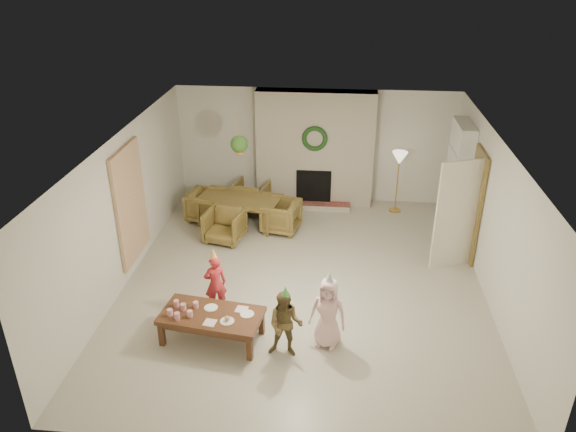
# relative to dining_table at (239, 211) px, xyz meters

# --- Properties ---
(floor) EXTENTS (7.00, 7.00, 0.00)m
(floor) POSITION_rel_dining_table_xyz_m (1.47, -2.04, -0.29)
(floor) COLOR #B7B29E
(floor) RESTS_ON ground
(ceiling) EXTENTS (7.00, 7.00, 0.00)m
(ceiling) POSITION_rel_dining_table_xyz_m (1.47, -2.04, 2.21)
(ceiling) COLOR white
(ceiling) RESTS_ON wall_back
(wall_back) EXTENTS (7.00, 0.00, 7.00)m
(wall_back) POSITION_rel_dining_table_xyz_m (1.47, 1.46, 0.96)
(wall_back) COLOR silver
(wall_back) RESTS_ON floor
(wall_front) EXTENTS (7.00, 0.00, 7.00)m
(wall_front) POSITION_rel_dining_table_xyz_m (1.47, -5.54, 0.96)
(wall_front) COLOR silver
(wall_front) RESTS_ON floor
(wall_left) EXTENTS (0.00, 7.00, 7.00)m
(wall_left) POSITION_rel_dining_table_xyz_m (-1.53, -2.04, 0.96)
(wall_left) COLOR silver
(wall_left) RESTS_ON floor
(wall_right) EXTENTS (0.00, 7.00, 7.00)m
(wall_right) POSITION_rel_dining_table_xyz_m (4.47, -2.04, 0.96)
(wall_right) COLOR silver
(wall_right) RESTS_ON floor
(fireplace_mass) EXTENTS (2.50, 0.40, 2.50)m
(fireplace_mass) POSITION_rel_dining_table_xyz_m (1.47, 1.26, 0.96)
(fireplace_mass) COLOR #552016
(fireplace_mass) RESTS_ON floor
(fireplace_hearth) EXTENTS (1.60, 0.30, 0.12)m
(fireplace_hearth) POSITION_rel_dining_table_xyz_m (1.47, 0.91, -0.23)
(fireplace_hearth) COLOR maroon
(fireplace_hearth) RESTS_ON floor
(fireplace_firebox) EXTENTS (0.75, 0.12, 0.75)m
(fireplace_firebox) POSITION_rel_dining_table_xyz_m (1.47, 1.08, 0.16)
(fireplace_firebox) COLOR black
(fireplace_firebox) RESTS_ON floor
(fireplace_wreath) EXTENTS (0.54, 0.10, 0.54)m
(fireplace_wreath) POSITION_rel_dining_table_xyz_m (1.47, 1.03, 1.26)
(fireplace_wreath) COLOR #163B16
(fireplace_wreath) RESTS_ON fireplace_mass
(floor_lamp_base) EXTENTS (0.25, 0.25, 0.03)m
(floor_lamp_base) POSITION_rel_dining_table_xyz_m (3.24, 0.96, -0.28)
(floor_lamp_base) COLOR gold
(floor_lamp_base) RESTS_ON floor
(floor_lamp_post) EXTENTS (0.03, 0.03, 1.21)m
(floor_lamp_post) POSITION_rel_dining_table_xyz_m (3.24, 0.96, 0.34)
(floor_lamp_post) COLOR gold
(floor_lamp_post) RESTS_ON floor
(floor_lamp_shade) EXTENTS (0.32, 0.32, 0.27)m
(floor_lamp_shade) POSITION_rel_dining_table_xyz_m (3.24, 0.96, 0.92)
(floor_lamp_shade) COLOR beige
(floor_lamp_shade) RESTS_ON floor_lamp_post
(bookshelf_carcass) EXTENTS (0.30, 1.00, 2.20)m
(bookshelf_carcass) POSITION_rel_dining_table_xyz_m (4.31, 0.26, 0.81)
(bookshelf_carcass) COLOR white
(bookshelf_carcass) RESTS_ON floor
(bookshelf_shelf_a) EXTENTS (0.30, 0.92, 0.03)m
(bookshelf_shelf_a) POSITION_rel_dining_table_xyz_m (4.29, 0.26, 0.16)
(bookshelf_shelf_a) COLOR white
(bookshelf_shelf_a) RESTS_ON bookshelf_carcass
(bookshelf_shelf_b) EXTENTS (0.30, 0.92, 0.03)m
(bookshelf_shelf_b) POSITION_rel_dining_table_xyz_m (4.29, 0.26, 0.56)
(bookshelf_shelf_b) COLOR white
(bookshelf_shelf_b) RESTS_ON bookshelf_carcass
(bookshelf_shelf_c) EXTENTS (0.30, 0.92, 0.03)m
(bookshelf_shelf_c) POSITION_rel_dining_table_xyz_m (4.29, 0.26, 0.96)
(bookshelf_shelf_c) COLOR white
(bookshelf_shelf_c) RESTS_ON bookshelf_carcass
(bookshelf_shelf_d) EXTENTS (0.30, 0.92, 0.03)m
(bookshelf_shelf_d) POSITION_rel_dining_table_xyz_m (4.29, 0.26, 1.36)
(bookshelf_shelf_d) COLOR white
(bookshelf_shelf_d) RESTS_ON bookshelf_carcass
(books_row_lower) EXTENTS (0.20, 0.40, 0.24)m
(books_row_lower) POSITION_rel_dining_table_xyz_m (4.27, 0.11, 0.30)
(books_row_lower) COLOR maroon
(books_row_lower) RESTS_ON bookshelf_shelf_a
(books_row_mid) EXTENTS (0.20, 0.44, 0.24)m
(books_row_mid) POSITION_rel_dining_table_xyz_m (4.27, 0.31, 0.70)
(books_row_mid) COLOR #2A529C
(books_row_mid) RESTS_ON bookshelf_shelf_b
(books_row_upper) EXTENTS (0.20, 0.36, 0.22)m
(books_row_upper) POSITION_rel_dining_table_xyz_m (4.27, 0.16, 1.09)
(books_row_upper) COLOR gold
(books_row_upper) RESTS_ON bookshelf_shelf_c
(door_frame) EXTENTS (0.05, 0.86, 2.04)m
(door_frame) POSITION_rel_dining_table_xyz_m (4.43, -0.84, 0.73)
(door_frame) COLOR brown
(door_frame) RESTS_ON floor
(door_leaf) EXTENTS (0.77, 0.32, 2.00)m
(door_leaf) POSITION_rel_dining_table_xyz_m (4.05, -1.22, 0.71)
(door_leaf) COLOR beige
(door_leaf) RESTS_ON floor
(curtain_panel) EXTENTS (0.06, 1.20, 2.00)m
(curtain_panel) POSITION_rel_dining_table_xyz_m (-1.49, -1.84, 0.96)
(curtain_panel) COLOR beige
(curtain_panel) RESTS_ON wall_left
(dining_table) EXTENTS (1.80, 1.24, 0.58)m
(dining_table) POSITION_rel_dining_table_xyz_m (0.00, 0.00, 0.00)
(dining_table) COLOR brown
(dining_table) RESTS_ON floor
(dining_chair_near) EXTENTS (0.81, 0.83, 0.64)m
(dining_chair_near) POSITION_rel_dining_table_xyz_m (-0.15, -0.71, 0.03)
(dining_chair_near) COLOR brown
(dining_chair_near) RESTS_ON floor
(dining_chair_far) EXTENTS (0.81, 0.83, 0.64)m
(dining_chair_far) POSITION_rel_dining_table_xyz_m (0.15, 0.71, 0.03)
(dining_chair_far) COLOR brown
(dining_chair_far) RESTS_ON floor
(dining_chair_left) EXTENTS (0.83, 0.81, 0.64)m
(dining_chair_left) POSITION_rel_dining_table_xyz_m (-0.71, 0.15, 0.03)
(dining_chair_left) COLOR brown
(dining_chair_left) RESTS_ON floor
(dining_chair_right) EXTENTS (0.83, 0.81, 0.64)m
(dining_chair_right) POSITION_rel_dining_table_xyz_m (0.89, -0.19, 0.03)
(dining_chair_right) COLOR brown
(dining_chair_right) RESTS_ON floor
(hanging_plant_cord) EXTENTS (0.01, 0.01, 0.70)m
(hanging_plant_cord) POSITION_rel_dining_table_xyz_m (0.17, -0.54, 1.86)
(hanging_plant_cord) COLOR tan
(hanging_plant_cord) RESTS_ON ceiling
(hanging_plant_pot) EXTENTS (0.16, 0.16, 0.12)m
(hanging_plant_pot) POSITION_rel_dining_table_xyz_m (0.17, -0.54, 1.51)
(hanging_plant_pot) COLOR #A26134
(hanging_plant_pot) RESTS_ON hanging_plant_cord
(hanging_plant_foliage) EXTENTS (0.32, 0.32, 0.32)m
(hanging_plant_foliage) POSITION_rel_dining_table_xyz_m (0.17, -0.54, 1.63)
(hanging_plant_foliage) COLOR #284F1A
(hanging_plant_foliage) RESTS_ON hanging_plant_pot
(coffee_table_top) EXTENTS (1.54, 0.92, 0.07)m
(coffee_table_top) POSITION_rel_dining_table_xyz_m (0.26, -3.68, 0.12)
(coffee_table_top) COLOR #51301B
(coffee_table_top) RESTS_ON floor
(coffee_table_apron) EXTENTS (1.41, 0.79, 0.09)m
(coffee_table_apron) POSITION_rel_dining_table_xyz_m (0.26, -3.68, 0.04)
(coffee_table_apron) COLOR #51301B
(coffee_table_apron) RESTS_ON floor
(coffee_leg_fl) EXTENTS (0.09, 0.09, 0.38)m
(coffee_leg_fl) POSITION_rel_dining_table_xyz_m (-0.43, -3.88, -0.10)
(coffee_leg_fl) COLOR #51301B
(coffee_leg_fl) RESTS_ON floor
(coffee_leg_fr) EXTENTS (0.09, 0.09, 0.38)m
(coffee_leg_fr) POSITION_rel_dining_table_xyz_m (0.87, -4.06, -0.10)
(coffee_leg_fr) COLOR #51301B
(coffee_leg_fr) RESTS_ON floor
(coffee_leg_bl) EXTENTS (0.09, 0.09, 0.38)m
(coffee_leg_bl) POSITION_rel_dining_table_xyz_m (-0.35, -3.29, -0.10)
(coffee_leg_bl) COLOR #51301B
(coffee_leg_bl) RESTS_ON floor
(coffee_leg_br) EXTENTS (0.09, 0.09, 0.38)m
(coffee_leg_br) POSITION_rel_dining_table_xyz_m (0.96, -3.48, -0.10)
(coffee_leg_br) COLOR #51301B
(coffee_leg_br) RESTS_ON floor
(cup_a) EXTENTS (0.09, 0.09, 0.10)m
(cup_a) POSITION_rel_dining_table_xyz_m (-0.31, -3.77, 0.21)
(cup_a) COLOR white
(cup_a) RESTS_ON coffee_table_top
(cup_b) EXTENTS (0.09, 0.09, 0.10)m
(cup_b) POSITION_rel_dining_table_xyz_m (-0.28, -3.54, 0.21)
(cup_b) COLOR white
(cup_b) RESTS_ON coffee_table_top
(cup_c) EXTENTS (0.09, 0.09, 0.10)m
(cup_c) POSITION_rel_dining_table_xyz_m (-0.19, -3.84, 0.21)
(cup_c) COLOR white
(cup_c) RESTS_ON coffee_table_top
(cup_d) EXTENTS (0.09, 0.09, 0.10)m
(cup_d) POSITION_rel_dining_table_xyz_m (-0.16, -3.62, 0.21)
(cup_d) COLOR white
(cup_d) RESTS_ON coffee_table_top
(cup_e) EXTENTS (0.09, 0.09, 0.10)m
(cup_e) POSITION_rel_dining_table_xyz_m (-0.02, -3.77, 0.21)
(cup_e) COLOR white
(cup_e) RESTS_ON coffee_table_top
(cup_f) EXTENTS (0.09, 0.09, 0.10)m
(cup_f) POSITION_rel_dining_table_xyz_m (0.01, -3.55, 0.21)
(cup_f) COLOR white
(cup_f) RESTS_ON coffee_table_top
(plate_a) EXTENTS (0.23, 0.23, 0.01)m
(plate_a) POSITION_rel_dining_table_xyz_m (0.23, -3.54, 0.16)
(plate_a) COLOR white
(plate_a) RESTS_ON coffee_table_top
(plate_b) EXTENTS (0.23, 0.23, 0.01)m
(plate_b) POSITION_rel_dining_table_xyz_m (0.52, -3.83, 0.16)
(plate_b) COLOR white
(plate_b) RESTS_ON coffee_table_top
(plate_c) EXTENTS (0.23, 0.23, 0.01)m
(plate_c) POSITION_rel_dining_table_xyz_m (0.78, -3.64, 0.16)
(plate_c) COLOR white
(plate_c) RESTS_ON coffee_table_top
(food_scoop) EXTENTS (0.09, 0.09, 0.08)m
(food_scoop) POSITION_rel_dining_table_xyz_m (0.52, -3.83, 0.20)
(food_scoop) COLOR tan
(food_scoop) RESTS_ON plate_b
(napkin_left) EXTENTS (0.19, 0.19, 0.01)m
(napkin_left) POSITION_rel_dining_table_xyz_m (0.29, -3.88, 0.16)
(napkin_left) COLOR #F1B2B8
(napkin_left) RESTS_ON coffee_table_top
(napkin_right) EXTENTS (0.19, 0.19, 0.01)m
(napkin_right) POSITION_rel_dining_table_xyz_m (0.68, -3.53, 0.16)
(napkin_right) COLOR #F1B2B8
(napkin_right) RESTS_ON coffee_table_top
(child_red) EXTENTS (0.42, 0.36, 0.97)m
(child_red) POSITION_rel_dining_table_xyz_m (0.17, -2.95, 0.19)
(child_red) COLOR red
(child_red) RESTS_ON floor
(party_hat_red) EXTENTS (0.14, 0.14, 0.18)m
(party_hat_red) POSITION_rel_dining_table_xyz_m (0.17, -2.95, 0.72)
(party_hat_red) COLOR #ECE44E
(party_hat_red) RESTS_ON child_red
(child_plaid) EXTENTS (0.52, 0.42, 1.02)m
(child_plaid) POSITION_rel_dining_table_xyz_m (1.35, -3.90, 0.22)
(child_plaid) COLOR brown
(child_plaid) RESTS_ON floor
(party_hat_plaid) EXTENTS (0.16, 0.16, 0.17)m
(party_hat_plaid) POSITION_rel_dining_table_xyz_m (1.35, -3.90, 0.76)
(party_hat_plaid) COLOR #52B14C
(party_hat_plaid) RESTS_ON child_plaid
(child_pink) EXTENTS (0.59, 0.46, 1.08)m
(child_pink) POSITION_rel_dining_table_xyz_m (1.93, -3.62, 0.25)
(child_pink) COLOR #F9C7C8
(child_pink) RESTS_ON floor
(party_hat_pink) EXTENTS (0.19, 0.19, 0.20)m
(party_hat_pink) POSITION_rel_dining_table_xyz_m (1.93, -3.62, 0.84)
(party_hat_pink) COLOR silver
(party_hat_pink) RESTS_ON child_pink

